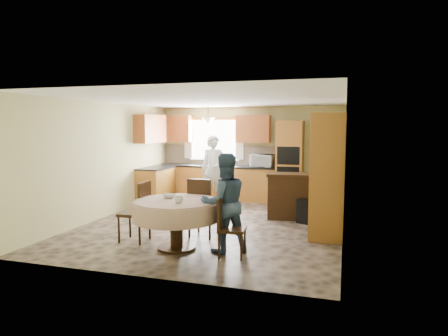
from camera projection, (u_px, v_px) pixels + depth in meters
floor at (215, 224)px, 8.12m from camera, size 5.00×6.00×0.01m
ceiling at (214, 100)px, 7.86m from camera, size 5.00×6.00×0.01m
wall_back at (249, 153)px, 10.84m from camera, size 5.00×0.02×2.50m
wall_front at (141, 183)px, 5.13m from camera, size 5.00×0.02×2.50m
wall_left at (106, 160)px, 8.71m from camera, size 0.02×6.00×2.50m
wall_right at (345, 166)px, 7.26m from camera, size 0.02×6.00×2.50m
window at (214, 140)px, 11.08m from camera, size 1.40×0.03×1.10m
curtain_left at (188, 138)px, 11.24m from camera, size 0.22×0.02×1.15m
curtain_right at (240, 138)px, 10.81m from camera, size 0.22×0.02×1.15m
base_cab_back at (216, 183)px, 10.89m from camera, size 3.30×0.60×0.88m
counter_back at (216, 166)px, 10.84m from camera, size 3.30×0.64×0.04m
base_cab_left at (156, 185)px, 10.42m from camera, size 0.60×1.20×0.88m
counter_left at (156, 168)px, 10.37m from camera, size 0.64×1.20×0.04m
backsplash at (219, 155)px, 11.09m from camera, size 3.30×0.02×0.55m
wall_cab_left at (177, 129)px, 11.21m from camera, size 0.85×0.33×0.72m
wall_cab_right at (253, 129)px, 10.57m from camera, size 0.90×0.33×0.72m
wall_cab_side at (150, 129)px, 10.31m from camera, size 0.33×1.20×0.72m
oven_tower at (290, 162)px, 10.23m from camera, size 0.66×0.62×2.12m
oven_upper at (288, 156)px, 9.91m from camera, size 0.56×0.01×0.45m
oven_lower at (288, 176)px, 9.97m from camera, size 0.56×0.01×0.45m
pendant at (208, 121)px, 10.56m from camera, size 0.36×0.36×0.18m
sideboard at (297, 198)px, 8.51m from camera, size 1.32×0.63×0.92m
space_heater at (307, 211)px, 8.13m from camera, size 0.44×0.38×0.50m
cupboard at (328, 175)px, 7.19m from camera, size 0.58×1.15×2.20m
dining_table at (176, 211)px, 6.42m from camera, size 1.40×1.40×0.80m
chair_left at (139, 209)px, 6.83m from camera, size 0.46×0.46×1.04m
chair_back at (202, 205)px, 7.09m from camera, size 0.49×0.49×1.06m
chair_right at (227, 224)px, 6.05m from camera, size 0.42×0.42×0.91m
framed_picture at (344, 135)px, 8.49m from camera, size 0.06×0.61×0.50m
microwave at (262, 161)px, 10.40m from camera, size 0.62×0.44×0.33m
person_sink at (214, 170)px, 10.08m from camera, size 0.75×0.64×1.75m
person_dining at (224, 203)px, 6.26m from camera, size 0.96×0.91×1.56m
bowl_sideboard at (286, 175)px, 8.53m from camera, size 0.24×0.24×0.06m
bottle_sideboard at (316, 170)px, 8.33m from camera, size 0.13×0.13×0.32m
cup_table at (179, 200)px, 6.16m from camera, size 0.16×0.16×0.11m
bowl_table at (169, 196)px, 6.59m from camera, size 0.24×0.24×0.07m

